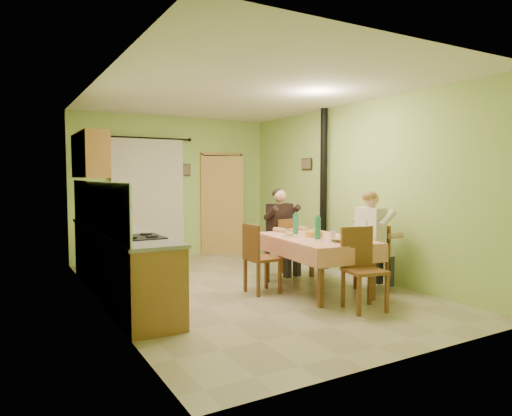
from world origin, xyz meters
TOP-DOWN VIEW (x-y plane):
  - floor at (0.00, 0.00)m, footprint 4.00×6.00m
  - room_shell at (0.00, 0.00)m, footprint 4.04×6.04m
  - kitchen_run at (-1.71, 0.40)m, footprint 0.64×3.64m
  - upper_cabinets at (-1.82, 1.70)m, footprint 0.35×1.40m
  - curtain at (-0.55, 2.90)m, footprint 1.70×0.07m
  - doorway at (1.04, 2.91)m, footprint 0.96×0.33m
  - dining_table at (0.81, -0.64)m, footprint 1.23×1.88m
  - tableware at (0.82, -0.74)m, footprint 0.79×1.68m
  - chair_far at (0.89, 0.39)m, footprint 0.44×0.44m
  - chair_near at (0.74, -1.69)m, footprint 0.51×0.51m
  - chair_right at (1.53, -1.00)m, footprint 0.40×0.40m
  - chair_left at (0.06, -0.38)m, footprint 0.42×0.42m
  - man_far at (0.89, 0.41)m, footprint 0.62×0.51m
  - man_right at (1.52, -1.00)m, footprint 0.49×0.60m
  - stove_flue at (1.90, 0.60)m, footprint 0.24×0.24m
  - picture_back at (0.25, 2.97)m, footprint 0.19×0.03m
  - picture_right at (1.97, 1.20)m, footprint 0.03×0.31m

SIDE VIEW (x-z plane):
  - floor at x=0.00m, z-range -0.01..0.01m
  - chair_right at x=1.53m, z-range -0.17..0.75m
  - chair_far at x=0.89m, z-range -0.18..0.76m
  - chair_left at x=0.06m, z-range -0.19..0.77m
  - chair_near at x=0.74m, z-range -0.21..0.79m
  - dining_table at x=0.81m, z-range 0.00..0.76m
  - kitchen_run at x=-1.71m, z-range -0.30..1.26m
  - tableware at x=0.82m, z-range 0.66..0.99m
  - man_far at x=0.89m, z-range 0.18..1.57m
  - man_right at x=1.52m, z-range 0.18..1.57m
  - stove_flue at x=1.90m, z-range -0.38..2.42m
  - doorway at x=1.04m, z-range -0.02..2.13m
  - curtain at x=-0.55m, z-range 0.15..2.37m
  - picture_back at x=0.25m, z-range 1.64..1.86m
  - room_shell at x=0.00m, z-range 0.41..3.23m
  - picture_right at x=1.97m, z-range 1.75..1.96m
  - upper_cabinets at x=-1.82m, z-range 1.60..2.30m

